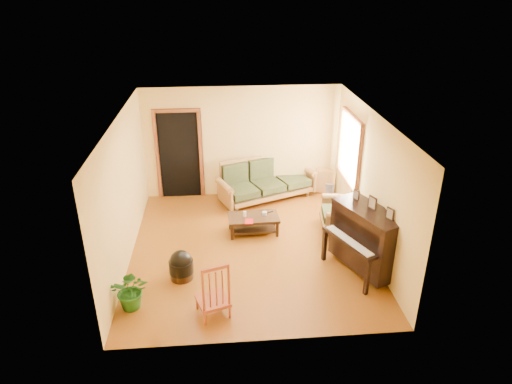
{
  "coord_description": "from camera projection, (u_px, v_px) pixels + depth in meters",
  "views": [
    {
      "loc": [
        -0.53,
        -7.52,
        4.73
      ],
      "look_at": [
        0.13,
        0.2,
        1.1
      ],
      "focal_mm": 32.0,
      "sensor_mm": 36.0,
      "label": 1
    }
  ],
  "objects": [
    {
      "name": "armchair",
      "position": [
        340.0,
        210.0,
        9.32
      ],
      "size": [
        0.96,
        1.0,
        0.9
      ],
      "primitive_type": "cube",
      "rotation": [
        0.0,
        0.0,
        -0.12
      ],
      "color": "olive",
      "rests_on": "floor"
    },
    {
      "name": "footstool",
      "position": [
        181.0,
        268.0,
        7.87
      ],
      "size": [
        0.48,
        0.48,
        0.4
      ],
      "primitive_type": "cylinder",
      "rotation": [
        0.0,
        0.0,
        -0.16
      ],
      "color": "black",
      "rests_on": "floor"
    },
    {
      "name": "book",
      "position": [
        245.0,
        222.0,
        9.0
      ],
      "size": [
        0.18,
        0.23,
        0.02
      ],
      "primitive_type": "imported",
      "rotation": [
        0.0,
        0.0,
        -0.09
      ],
      "color": "#A81618",
      "rests_on": "coffee_table"
    },
    {
      "name": "glass_jar",
      "position": [
        265.0,
        213.0,
        9.26
      ],
      "size": [
        0.1,
        0.1,
        0.07
      ],
      "primitive_type": "cylinder",
      "rotation": [
        0.0,
        0.0,
        -0.05
      ],
      "color": "silver",
      "rests_on": "coffee_table"
    },
    {
      "name": "piano",
      "position": [
        366.0,
        240.0,
        7.95
      ],
      "size": [
        1.28,
        1.56,
        1.2
      ],
      "primitive_type": "cube",
      "rotation": [
        0.0,
        0.0,
        0.41
      ],
      "color": "black",
      "rests_on": "floor"
    },
    {
      "name": "ceramic_crock",
      "position": [
        330.0,
        188.0,
        11.01
      ],
      "size": [
        0.27,
        0.27,
        0.28
      ],
      "primitive_type": "cylinder",
      "rotation": [
        0.0,
        0.0,
        -0.22
      ],
      "color": "#324297",
      "rests_on": "floor"
    },
    {
      "name": "candle",
      "position": [
        245.0,
        214.0,
        9.2
      ],
      "size": [
        0.08,
        0.08,
        0.11
      ],
      "primitive_type": "cylinder",
      "rotation": [
        0.0,
        0.0,
        0.3
      ],
      "color": "white",
      "rests_on": "coffee_table"
    },
    {
      "name": "coffee_table",
      "position": [
        253.0,
        224.0,
        9.3
      ],
      "size": [
        1.05,
        0.6,
        0.37
      ],
      "primitive_type": "cube",
      "rotation": [
        0.0,
        0.0,
        0.05
      ],
      "color": "black",
      "rests_on": "floor"
    },
    {
      "name": "remote",
      "position": [
        269.0,
        212.0,
        9.38
      ],
      "size": [
        0.16,
        0.1,
        0.02
      ],
      "primitive_type": "cube",
      "rotation": [
        0.0,
        0.0,
        0.41
      ],
      "color": "black",
      "rests_on": "coffee_table"
    },
    {
      "name": "leaning_frame",
      "position": [
        325.0,
        181.0,
        10.96
      ],
      "size": [
        0.48,
        0.25,
        0.63
      ],
      "primitive_type": "cube",
      "rotation": [
        0.0,
        0.0,
        -0.33
      ],
      "color": "gold",
      "rests_on": "floor"
    },
    {
      "name": "floor",
      "position": [
        250.0,
        248.0,
        8.83
      ],
      "size": [
        5.0,
        5.0,
        0.0
      ],
      "primitive_type": "plane",
      "color": "#68360D",
      "rests_on": "ground"
    },
    {
      "name": "window",
      "position": [
        350.0,
        149.0,
        9.54
      ],
      "size": [
        0.12,
        1.36,
        1.46
      ],
      "primitive_type": "cube",
      "color": "white",
      "rests_on": "right_wall"
    },
    {
      "name": "sofa",
      "position": [
        267.0,
        180.0,
        10.6
      ],
      "size": [
        2.43,
        1.72,
        0.96
      ],
      "primitive_type": "cube",
      "rotation": [
        0.0,
        0.0,
        0.39
      ],
      "color": "olive",
      "rests_on": "floor"
    },
    {
      "name": "doorway",
      "position": [
        179.0,
        156.0,
        10.52
      ],
      "size": [
        1.08,
        0.16,
        2.05
      ],
      "primitive_type": "cube",
      "color": "black",
      "rests_on": "floor"
    },
    {
      "name": "potted_plant",
      "position": [
        131.0,
        290.0,
        7.11
      ],
      "size": [
        0.62,
        0.54,
        0.66
      ],
      "primitive_type": "imported",
      "rotation": [
        0.0,
        0.0,
        -0.05
      ],
      "color": "#1D5618",
      "rests_on": "floor"
    },
    {
      "name": "red_chair",
      "position": [
        212.0,
        287.0,
        6.9
      ],
      "size": [
        0.6,
        0.62,
        0.99
      ],
      "primitive_type": "cube",
      "rotation": [
        0.0,
        0.0,
        0.32
      ],
      "color": "maroon",
      "rests_on": "floor"
    }
  ]
}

